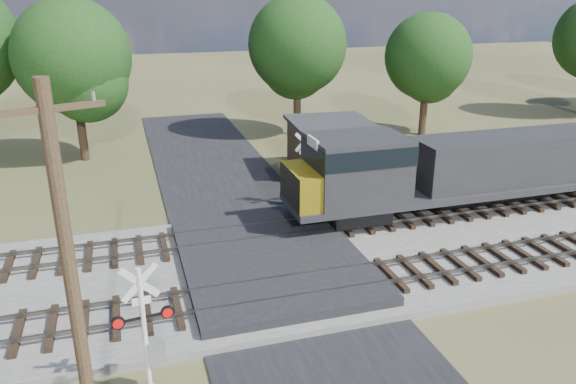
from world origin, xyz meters
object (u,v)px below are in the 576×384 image
object	(u,v)px
crossing_signal_near	(149,343)
utility_pole	(72,283)
crossing_signal_far	(302,177)
equipment_shed	(330,146)

from	to	relation	value
crossing_signal_near	utility_pole	distance (m)	4.00
crossing_signal_near	utility_pole	size ratio (longest dim) A/B	0.44
utility_pole	crossing_signal_far	bearing A→B (deg)	36.15
equipment_shed	crossing_signal_far	bearing A→B (deg)	-119.95
equipment_shed	crossing_signal_near	bearing A→B (deg)	-120.20
crossing_signal_near	crossing_signal_far	size ratio (longest dim) A/B	1.02
utility_pole	equipment_shed	xyz separation A→B (m)	(13.18, 19.27, -3.21)
crossing_signal_near	crossing_signal_far	distance (m)	14.79
crossing_signal_far	utility_pole	xyz separation A→B (m)	(-9.79, -14.24, 3.18)
crossing_signal_far	utility_pole	world-z (taller)	utility_pole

